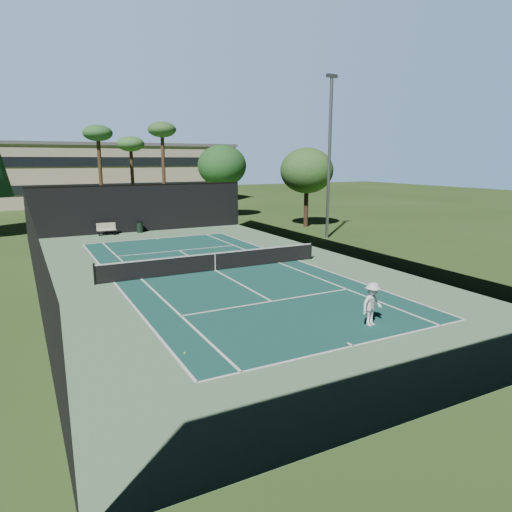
{
  "coord_description": "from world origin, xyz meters",
  "views": [
    {
      "loc": [
        -9.39,
        -22.93,
        6.05
      ],
      "look_at": [
        1.0,
        -3.0,
        1.3
      ],
      "focal_mm": 32.0,
      "sensor_mm": 36.0,
      "label": 1
    }
  ],
  "objects_px": {
    "trash_bin": "(140,227)",
    "tennis_ball_c": "(228,260)",
    "tennis_net": "(215,261)",
    "tennis_ball_d": "(89,267)",
    "tennis_ball_b": "(180,263)",
    "tennis_ball_a": "(185,353)",
    "park_bench": "(106,229)",
    "player": "(372,304)"
  },
  "relations": [
    {
      "from": "park_bench",
      "to": "trash_bin",
      "type": "distance_m",
      "value": 2.76
    },
    {
      "from": "player",
      "to": "tennis_ball_c",
      "type": "height_order",
      "value": "player"
    },
    {
      "from": "tennis_ball_a",
      "to": "tennis_ball_c",
      "type": "xyz_separation_m",
      "value": [
        6.83,
        11.87,
        0.0
      ]
    },
    {
      "from": "tennis_ball_d",
      "to": "tennis_net",
      "type": "bearing_deg",
      "value": -33.12
    },
    {
      "from": "player",
      "to": "tennis_ball_a",
      "type": "xyz_separation_m",
      "value": [
        -7.02,
        0.76,
        -0.79
      ]
    },
    {
      "from": "tennis_ball_b",
      "to": "park_bench",
      "type": "distance_m",
      "value": 12.87
    },
    {
      "from": "tennis_ball_d",
      "to": "park_bench",
      "type": "relative_size",
      "value": 0.05
    },
    {
      "from": "tennis_ball_d",
      "to": "trash_bin",
      "type": "bearing_deg",
      "value": 63.71
    },
    {
      "from": "trash_bin",
      "to": "tennis_ball_c",
      "type": "bearing_deg",
      "value": -81.02
    },
    {
      "from": "tennis_net",
      "to": "trash_bin",
      "type": "relative_size",
      "value": 13.65
    },
    {
      "from": "trash_bin",
      "to": "tennis_ball_b",
      "type": "bearing_deg",
      "value": -93.3
    },
    {
      "from": "tennis_net",
      "to": "tennis_ball_c",
      "type": "relative_size",
      "value": 178.28
    },
    {
      "from": "player",
      "to": "tennis_ball_a",
      "type": "bearing_deg",
      "value": 161.57
    },
    {
      "from": "tennis_ball_b",
      "to": "tennis_ball_c",
      "type": "height_order",
      "value": "tennis_ball_c"
    },
    {
      "from": "tennis_net",
      "to": "park_bench",
      "type": "distance_m",
      "value": 15.68
    },
    {
      "from": "tennis_net",
      "to": "tennis_ball_c",
      "type": "distance_m",
      "value": 2.66
    },
    {
      "from": "player",
      "to": "tennis_ball_b",
      "type": "xyz_separation_m",
      "value": [
        -3.06,
        13.27,
        -0.79
      ]
    },
    {
      "from": "tennis_ball_a",
      "to": "tennis_net",
      "type": "bearing_deg",
      "value": 62.46
    },
    {
      "from": "tennis_ball_a",
      "to": "trash_bin",
      "type": "relative_size",
      "value": 0.07
    },
    {
      "from": "tennis_ball_b",
      "to": "tennis_ball_c",
      "type": "bearing_deg",
      "value": -12.59
    },
    {
      "from": "tennis_ball_a",
      "to": "tennis_ball_d",
      "type": "bearing_deg",
      "value": 94.03
    },
    {
      "from": "tennis_net",
      "to": "park_bench",
      "type": "relative_size",
      "value": 8.6
    },
    {
      "from": "tennis_net",
      "to": "park_bench",
      "type": "bearing_deg",
      "value": 101.8
    },
    {
      "from": "player",
      "to": "trash_bin",
      "type": "height_order",
      "value": "player"
    },
    {
      "from": "tennis_ball_a",
      "to": "tennis_ball_b",
      "type": "bearing_deg",
      "value": 72.45
    },
    {
      "from": "tennis_ball_a",
      "to": "park_bench",
      "type": "relative_size",
      "value": 0.04
    },
    {
      "from": "player",
      "to": "park_bench",
      "type": "height_order",
      "value": "player"
    },
    {
      "from": "tennis_net",
      "to": "tennis_ball_a",
      "type": "distance_m",
      "value": 11.14
    },
    {
      "from": "tennis_ball_a",
      "to": "park_bench",
      "type": "distance_m",
      "value": 25.29
    },
    {
      "from": "tennis_net",
      "to": "player",
      "type": "xyz_separation_m",
      "value": [
        1.87,
        -10.63,
        0.27
      ]
    },
    {
      "from": "park_bench",
      "to": "tennis_ball_d",
      "type": "bearing_deg",
      "value": -104.42
    },
    {
      "from": "tennis_ball_d",
      "to": "tennis_ball_a",
      "type": "bearing_deg",
      "value": -85.97
    },
    {
      "from": "tennis_net",
      "to": "tennis_ball_d",
      "type": "height_order",
      "value": "tennis_net"
    },
    {
      "from": "tennis_net",
      "to": "tennis_ball_b",
      "type": "relative_size",
      "value": 190.75
    },
    {
      "from": "tennis_ball_c",
      "to": "park_bench",
      "type": "relative_size",
      "value": 0.05
    },
    {
      "from": "player",
      "to": "trash_bin",
      "type": "bearing_deg",
      "value": 82.86
    },
    {
      "from": "tennis_ball_c",
      "to": "tennis_ball_d",
      "type": "bearing_deg",
      "value": 165.67
    },
    {
      "from": "tennis_ball_a",
      "to": "tennis_ball_c",
      "type": "bearing_deg",
      "value": 60.1
    },
    {
      "from": "tennis_ball_b",
      "to": "tennis_ball_d",
      "type": "xyz_separation_m",
      "value": [
        -4.93,
        1.35,
        0.0
      ]
    },
    {
      "from": "player",
      "to": "park_bench",
      "type": "xyz_separation_m",
      "value": [
        -5.08,
        25.98,
        -0.28
      ]
    },
    {
      "from": "tennis_net",
      "to": "tennis_ball_d",
      "type": "bearing_deg",
      "value": 146.88
    },
    {
      "from": "tennis_net",
      "to": "tennis_ball_b",
      "type": "height_order",
      "value": "tennis_net"
    }
  ]
}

